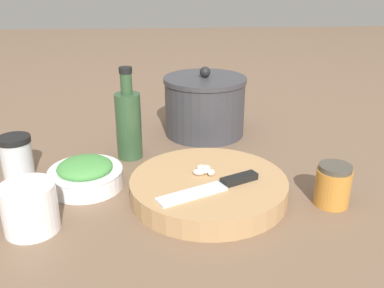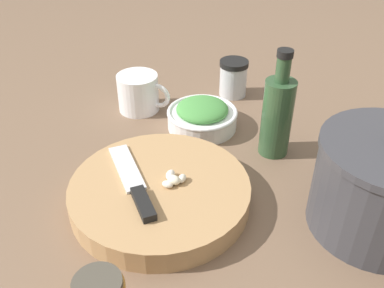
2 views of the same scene
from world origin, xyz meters
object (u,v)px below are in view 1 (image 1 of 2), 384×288
honey_jar (334,185)px  oil_bottle (129,123)px  garlic_cloves (205,170)px  cutting_board (209,188)px  spice_jar (17,156)px  coffee_mug (32,207)px  stock_pot (205,106)px  herb_bowl (86,174)px  chef_knife (216,186)px

honey_jar → oil_bottle: 0.47m
garlic_cloves → honey_jar: bearing=-15.4°
honey_jar → cutting_board: bearing=169.6°
cutting_board → spice_jar: (-0.40, 0.13, 0.02)m
spice_jar → coffee_mug: 0.23m
oil_bottle → stock_pot: 0.24m
coffee_mug → honey_jar: size_ratio=1.53×
coffee_mug → oil_bottle: 0.33m
cutting_board → garlic_cloves: bearing=104.6°
oil_bottle → spice_jar: bearing=-161.4°
herb_bowl → coffee_mug: (-0.07, -0.15, 0.01)m
chef_knife → honey_jar: bearing=-116.3°
herb_bowl → oil_bottle: oil_bottle is taller
garlic_cloves → spice_jar: spice_jar is taller
spice_jar → stock_pot: size_ratio=0.41×
herb_bowl → coffee_mug: bearing=-114.5°
garlic_cloves → stock_pot: size_ratio=0.22×
garlic_cloves → honey_jar: honey_jar is taller
coffee_mug → stock_pot: 0.56m
garlic_cloves → coffee_mug: coffee_mug is taller
garlic_cloves → stock_pot: bearing=84.4°
spice_jar → coffee_mug: (0.09, -0.22, -0.00)m
oil_bottle → stock_pot: bearing=37.1°
coffee_mug → stock_pot: size_ratio=0.57×
cutting_board → chef_knife: 0.05m
spice_jar → coffee_mug: size_ratio=0.72×
stock_pot → spice_jar: bearing=-152.3°
cutting_board → herb_bowl: (-0.25, 0.06, 0.01)m
herb_bowl → cutting_board: bearing=-13.5°
garlic_cloves → herb_bowl: 0.24m
chef_knife → oil_bottle: oil_bottle is taller
coffee_mug → oil_bottle: bearing=63.4°
chef_knife → stock_pot: bearing=-28.5°
chef_knife → garlic_cloves: 0.07m
cutting_board → coffee_mug: coffee_mug is taller
garlic_cloves → spice_jar: bearing=165.4°
honey_jar → oil_bottle: size_ratio=0.37×
cutting_board → coffee_mug: size_ratio=2.47×
stock_pot → coffee_mug: bearing=-127.7°
chef_knife → garlic_cloves: size_ratio=4.22×
garlic_cloves → oil_bottle: oil_bottle is taller
garlic_cloves → spice_jar: 0.41m
herb_bowl → stock_pot: stock_pot is taller
stock_pot → oil_bottle: bearing=-142.9°
chef_knife → stock_pot: 0.39m
chef_knife → spice_jar: bearing=41.9°
chef_knife → garlic_cloves: (-0.01, 0.06, 0.00)m
chef_knife → oil_bottle: size_ratio=0.92×
stock_pot → garlic_cloves: bearing=-95.6°
chef_knife → stock_pot: (0.02, 0.39, 0.03)m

